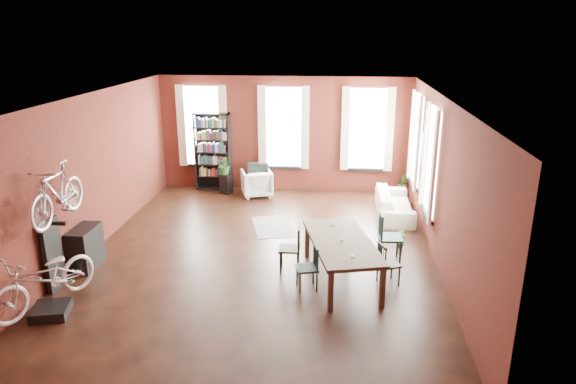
# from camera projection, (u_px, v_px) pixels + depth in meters

# --- Properties ---
(room) EXTENTS (9.00, 9.04, 3.22)m
(room) POSITION_uv_depth(u_px,v_px,m) (276.00, 146.00, 10.47)
(room) COLOR black
(room) RESTS_ON ground
(dining_table) EXTENTS (1.56, 2.47, 0.78)m
(dining_table) POSITION_uv_depth(u_px,v_px,m) (341.00, 260.00, 9.38)
(dining_table) COLOR #47372A
(dining_table) RESTS_ON ground
(dining_chair_a) EXTENTS (0.45, 0.45, 0.80)m
(dining_chair_a) POSITION_uv_depth(u_px,v_px,m) (307.00, 268.00, 9.05)
(dining_chair_a) COLOR #173230
(dining_chair_a) RESTS_ON ground
(dining_chair_b) EXTENTS (0.42, 0.42, 0.88)m
(dining_chair_b) POSITION_uv_depth(u_px,v_px,m) (290.00, 248.00, 9.76)
(dining_chair_b) COLOR black
(dining_chair_b) RESTS_ON ground
(dining_chair_c) EXTENTS (0.47, 0.47, 0.78)m
(dining_chair_c) POSITION_uv_depth(u_px,v_px,m) (389.00, 264.00, 9.23)
(dining_chair_c) COLOR black
(dining_chair_c) RESTS_ON ground
(dining_chair_d) EXTENTS (0.48, 0.48, 0.99)m
(dining_chair_d) POSITION_uv_depth(u_px,v_px,m) (390.00, 237.00, 10.12)
(dining_chair_d) COLOR #1C3D3D
(dining_chair_d) RESTS_ON ground
(bookshelf) EXTENTS (1.00, 0.32, 2.20)m
(bookshelf) POSITION_uv_depth(u_px,v_px,m) (213.00, 152.00, 14.49)
(bookshelf) COLOR black
(bookshelf) RESTS_ON ground
(white_armchair) EXTENTS (0.97, 0.94, 0.81)m
(white_armchair) POSITION_uv_depth(u_px,v_px,m) (257.00, 182.00, 14.10)
(white_armchair) COLOR silver
(white_armchair) RESTS_ON ground
(cream_sofa) EXTENTS (0.61, 2.08, 0.81)m
(cream_sofa) POSITION_uv_depth(u_px,v_px,m) (395.00, 200.00, 12.62)
(cream_sofa) COLOR beige
(cream_sofa) RESTS_ON ground
(striped_rug) EXTENTS (1.22, 1.59, 0.01)m
(striped_rug) POSITION_uv_depth(u_px,v_px,m) (273.00, 226.00, 12.00)
(striped_rug) COLOR black
(striped_rug) RESTS_ON ground
(bike_trainer) EXTENTS (0.67, 0.67, 0.16)m
(bike_trainer) POSITION_uv_depth(u_px,v_px,m) (51.00, 311.00, 8.29)
(bike_trainer) COLOR black
(bike_trainer) RESTS_ON ground
(bike_wall_rack) EXTENTS (0.16, 0.60, 1.30)m
(bike_wall_rack) POSITION_uv_depth(u_px,v_px,m) (53.00, 255.00, 8.98)
(bike_wall_rack) COLOR black
(bike_wall_rack) RESTS_ON ground
(console_table) EXTENTS (0.40, 0.80, 0.80)m
(console_table) POSITION_uv_depth(u_px,v_px,m) (86.00, 247.00, 9.90)
(console_table) COLOR black
(console_table) RESTS_ON ground
(plant_stand) EXTENTS (0.36, 0.36, 0.55)m
(plant_stand) POSITION_uv_depth(u_px,v_px,m) (226.00, 184.00, 14.36)
(plant_stand) COLOR black
(plant_stand) RESTS_ON ground
(plant_by_sofa) EXTENTS (0.54, 0.73, 0.29)m
(plant_by_sofa) POSITION_uv_depth(u_px,v_px,m) (403.00, 190.00, 14.22)
(plant_by_sofa) COLOR #2C6126
(plant_by_sofa) RESTS_ON ground
(plant_small) EXTENTS (0.50, 0.45, 0.16)m
(plant_small) POSITION_uv_depth(u_px,v_px,m) (400.00, 245.00, 10.80)
(plant_small) COLOR #275923
(plant_small) RESTS_ON ground
(bicycle_floor) EXTENTS (0.99, 1.16, 1.87)m
(bicycle_floor) POSITION_uv_depth(u_px,v_px,m) (41.00, 253.00, 7.99)
(bicycle_floor) COLOR beige
(bicycle_floor) RESTS_ON bike_trainer
(bicycle_hung) EXTENTS (0.47, 1.00, 1.66)m
(bicycle_hung) POSITION_uv_depth(u_px,v_px,m) (55.00, 174.00, 8.50)
(bicycle_hung) COLOR #A5A8AD
(bicycle_hung) RESTS_ON bike_wall_rack
(plant_on_stand) EXTENTS (0.52, 0.57, 0.42)m
(plant_on_stand) POSITION_uv_depth(u_px,v_px,m) (225.00, 167.00, 14.25)
(plant_on_stand) COLOR #286227
(plant_on_stand) RESTS_ON plant_stand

